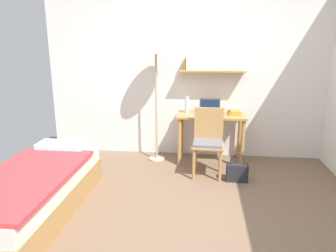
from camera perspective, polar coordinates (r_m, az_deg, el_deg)
name	(u,v)px	position (r m, az deg, el deg)	size (l,w,h in m)	color
ground_plane	(180,221)	(3.34, 2.09, -16.64)	(5.28, 5.28, 0.00)	brown
wall_back	(191,72)	(4.89, 4.07, 9.65)	(4.40, 0.27, 2.60)	white
bed	(33,193)	(3.63, -23.07, -10.94)	(0.85, 1.97, 0.54)	#B2844C
desk	(211,124)	(4.69, 7.68, 0.36)	(0.98, 0.51, 0.73)	#B2844C
desk_chair	(208,139)	(4.26, 7.20, -2.37)	(0.42, 0.40, 0.90)	#B2844C
standing_lamp	(156,51)	(4.58, -2.19, 13.23)	(0.43, 0.43, 1.81)	#B2A893
laptop	(210,110)	(4.67, 7.48, 2.87)	(0.31, 0.23, 0.21)	#2D2D33
water_bottle	(187,105)	(4.69, 3.40, 3.84)	(0.06, 0.06, 0.24)	silver
book_stack	(234,112)	(4.69, 11.79, 2.38)	(0.17, 0.23, 0.06)	orange
handbag	(237,172)	(4.22, 12.25, -8.00)	(0.27, 0.13, 0.38)	#232328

